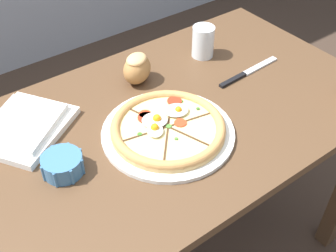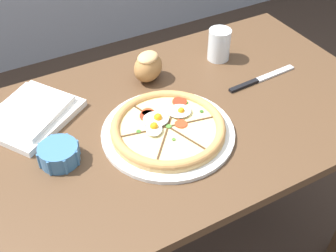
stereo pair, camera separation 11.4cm
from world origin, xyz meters
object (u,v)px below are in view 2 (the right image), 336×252
Objects in this scene: pizza at (168,129)px; bread_piece_far at (148,66)px; dining_table at (134,156)px; knife_main at (261,79)px; water_glass at (219,46)px; napkin_folded at (30,114)px; ramekin_bowl at (59,154)px.

bread_piece_far reaches higher than pizza.
knife_main reaches higher than dining_table.
bread_piece_far is (0.15, 0.19, 0.16)m from dining_table.
pizza is at bearing -171.23° from knife_main.
dining_table is 14.41× the size of water_glass.
napkin_folded is at bearing 142.11° from dining_table.
napkin_folded reaches higher than dining_table.
pizza is at bearing -38.24° from napkin_folded.
ramekin_bowl reaches higher than knife_main.
pizza reaches higher than dining_table.
water_glass is at bearing 24.49° from dining_table.
ramekin_bowl is 0.42m from bread_piece_far.
bread_piece_far is (0.38, 0.01, 0.03)m from napkin_folded.
dining_table is at bearing -37.89° from napkin_folded.
knife_main is (0.32, -0.18, -0.05)m from bread_piece_far.
ramekin_bowl is (-0.21, -0.02, 0.13)m from dining_table.
water_glass is at bearing 0.60° from napkin_folded.
dining_table is 0.16m from pizza.
ramekin_bowl is 1.02× the size of water_glass.
napkin_folded is at bearing -178.41° from bread_piece_far.
napkin_folded is (-0.31, 0.25, -0.00)m from pizza.
water_glass is (0.33, 0.25, 0.03)m from pizza.
water_glass reaches higher than napkin_folded.
water_glass is (0.65, 0.01, 0.03)m from napkin_folded.
bread_piece_far reaches higher than dining_table.
dining_table is 0.48m from water_glass.
water_glass reaches higher than pizza.
bread_piece_far is (0.36, 0.21, 0.02)m from ramekin_bowl.
water_glass reaches higher than knife_main.
knife_main is 0.19m from water_glass.
napkin_folded is at bearing 95.87° from ramekin_bowl.
napkin_folded is at bearing 141.76° from pizza.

